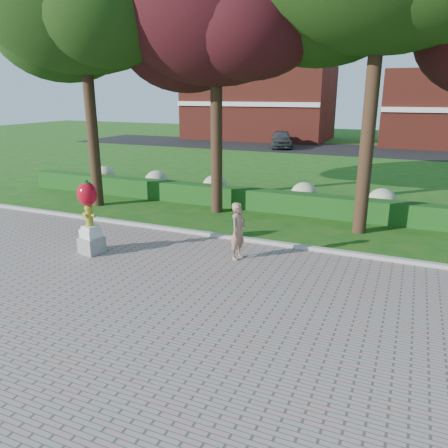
% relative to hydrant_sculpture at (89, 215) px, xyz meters
% --- Properties ---
extents(ground, '(100.00, 100.00, 0.00)m').
position_rel_hydrant_sculpture_xyz_m(ground, '(3.38, -0.23, -1.18)').
color(ground, '#145214').
rests_on(ground, ground).
extents(walkway, '(40.00, 14.00, 0.04)m').
position_rel_hydrant_sculpture_xyz_m(walkway, '(3.38, -4.23, -1.16)').
color(walkway, gray).
rests_on(walkway, ground).
extents(curb, '(40.00, 0.18, 0.15)m').
position_rel_hydrant_sculpture_xyz_m(curb, '(3.38, 2.77, -1.10)').
color(curb, '#ADADA5').
rests_on(curb, ground).
extents(lawn_hedge, '(24.00, 0.70, 0.80)m').
position_rel_hydrant_sculpture_xyz_m(lawn_hedge, '(3.38, 6.77, -0.78)').
color(lawn_hedge, '#184C15').
rests_on(lawn_hedge, ground).
extents(hydrangea_row, '(20.10, 1.10, 0.99)m').
position_rel_hydrant_sculpture_xyz_m(hydrangea_row, '(3.95, 7.77, -0.63)').
color(hydrangea_row, tan).
rests_on(hydrangea_row, ground).
extents(street, '(50.00, 8.00, 0.02)m').
position_rel_hydrant_sculpture_xyz_m(street, '(3.38, 27.77, -1.17)').
color(street, black).
rests_on(street, ground).
extents(building_left, '(14.00, 8.00, 7.00)m').
position_rel_hydrant_sculpture_xyz_m(building_left, '(-6.62, 33.77, 2.32)').
color(building_left, maroon).
rests_on(building_left, ground).
extents(tree_mid_left, '(8.25, 7.04, 10.69)m').
position_rel_hydrant_sculpture_xyz_m(tree_mid_left, '(1.27, 5.85, 6.12)').
color(tree_mid_left, black).
rests_on(tree_mid_left, ground).
extents(hydrant_sculpture, '(0.69, 0.69, 2.15)m').
position_rel_hydrant_sculpture_xyz_m(hydrant_sculpture, '(0.00, 0.00, 0.00)').
color(hydrant_sculpture, gray).
rests_on(hydrant_sculpture, walkway).
extents(woman, '(0.47, 0.64, 1.62)m').
position_rel_hydrant_sculpture_xyz_m(woman, '(4.07, 1.27, -0.33)').
color(woman, '#A1735C').
rests_on(woman, walkway).
extents(parked_car, '(2.98, 4.61, 1.46)m').
position_rel_hydrant_sculpture_xyz_m(parked_car, '(-2.19, 26.95, -0.43)').
color(parked_car, '#3A3D41').
rests_on(parked_car, street).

